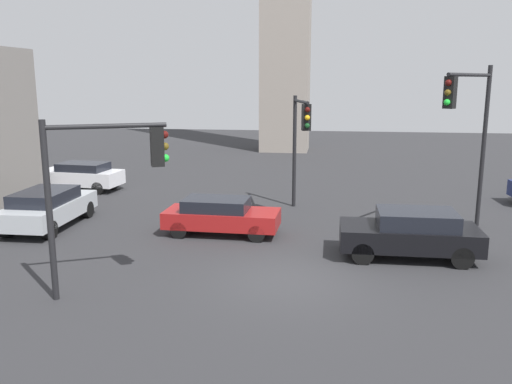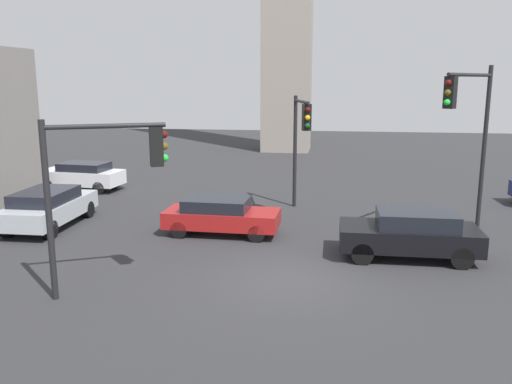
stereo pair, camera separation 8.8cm
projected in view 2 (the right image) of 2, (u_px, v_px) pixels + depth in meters
The scene contains 8 objects.
ground_plane at pixel (286, 280), 14.79m from camera, with size 89.46×89.46×0.00m, color #2D2D30.
traffic_light_0 at pixel (470, 117), 18.16m from camera, with size 2.24×3.30×5.97m.
traffic_light_1 at pixel (106, 170), 13.27m from camera, with size 2.78×1.45×4.53m.
traffic_light_2 at pixel (301, 131), 21.49m from camera, with size 0.87×2.78×4.81m.
car_0 at pixel (411, 233), 16.49m from camera, with size 4.23×1.92×1.50m.
car_2 at pixel (48, 207), 19.98m from camera, with size 1.98×4.44×1.45m.
car_3 at pixel (82, 175), 26.77m from camera, with size 4.26×2.08×1.40m.
car_4 at pixel (221, 215), 19.06m from camera, with size 4.11×1.79×1.31m.
Camera 2 is at (1.20, -13.94, 5.44)m, focal length 37.37 mm.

